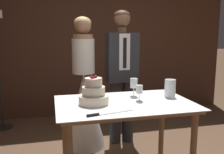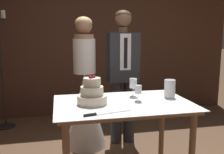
% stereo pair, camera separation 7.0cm
% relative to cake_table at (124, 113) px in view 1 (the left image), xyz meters
% --- Properties ---
extents(wall_back, '(4.84, 0.12, 2.78)m').
position_rel_cake_table_xyz_m(wall_back, '(0.22, 2.34, 0.67)').
color(wall_back, '#472B1E').
rests_on(wall_back, ground_plane).
extents(cake_table, '(1.25, 0.82, 0.82)m').
position_rel_cake_table_xyz_m(cake_table, '(0.00, 0.00, 0.00)').
color(cake_table, '#8E6B4C').
rests_on(cake_table, ground_plane).
extents(tiered_cake, '(0.27, 0.27, 0.26)m').
position_rel_cake_table_xyz_m(tiered_cake, '(-0.28, 0.01, 0.20)').
color(tiered_cake, beige).
rests_on(tiered_cake, cake_table).
extents(cake_knife, '(0.39, 0.11, 0.02)m').
position_rel_cake_table_xyz_m(cake_knife, '(-0.28, -0.31, 0.11)').
color(cake_knife, silver).
rests_on(cake_knife, cake_table).
extents(wine_glass_near, '(0.07, 0.07, 0.15)m').
position_rel_cake_table_xyz_m(wine_glass_near, '(0.15, 0.01, 0.21)').
color(wine_glass_near, silver).
rests_on(wine_glass_near, cake_table).
extents(wine_glass_middle, '(0.07, 0.07, 0.18)m').
position_rel_cake_table_xyz_m(wine_glass_middle, '(0.15, 0.19, 0.24)').
color(wine_glass_middle, silver).
rests_on(wine_glass_middle, cake_table).
extents(hurricane_candle, '(0.11, 0.11, 0.18)m').
position_rel_cake_table_xyz_m(hurricane_candle, '(0.49, 0.08, 0.19)').
color(hurricane_candle, silver).
rests_on(hurricane_candle, cake_table).
extents(bride, '(0.54, 0.54, 1.65)m').
position_rel_cake_table_xyz_m(bride, '(-0.25, 0.96, -0.11)').
color(bride, white).
rests_on(bride, ground_plane).
extents(groom, '(0.39, 0.25, 1.74)m').
position_rel_cake_table_xyz_m(groom, '(0.25, 0.96, 0.26)').
color(groom, '#282B30').
rests_on(groom, ground_plane).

